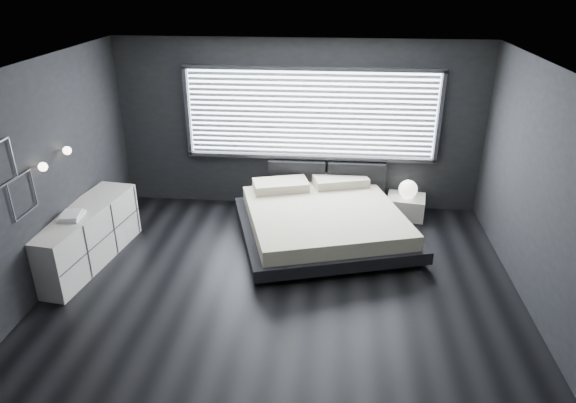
{
  "coord_description": "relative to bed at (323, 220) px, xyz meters",
  "views": [
    {
      "loc": [
        0.58,
        -5.41,
        3.78
      ],
      "look_at": [
        0.0,
        0.85,
        0.9
      ],
      "focal_mm": 32.0,
      "sensor_mm": 36.0,
      "label": 1
    }
  ],
  "objects": [
    {
      "name": "window",
      "position": [
        -0.27,
        1.14,
        1.31
      ],
      "size": [
        4.14,
        0.09,
        1.52
      ],
      "color": "white",
      "rests_on": "ground"
    },
    {
      "name": "headboard",
      "position": [
        0.01,
        1.08,
        0.27
      ],
      "size": [
        1.96,
        0.16,
        0.52
      ],
      "color": "black",
      "rests_on": "ground"
    },
    {
      "name": "wall_art_upper",
      "position": [
        -3.44,
        -2.11,
        1.55
      ],
      "size": [
        0.01,
        0.48,
        0.48
      ],
      "color": "#47474C",
      "rests_on": "ground"
    },
    {
      "name": "dresser",
      "position": [
        -3.25,
        -1.03,
        0.1
      ],
      "size": [
        0.81,
        2.04,
        0.8
      ],
      "color": "silver",
      "rests_on": "ground"
    },
    {
      "name": "book_stack",
      "position": [
        -3.26,
        -1.26,
        0.53
      ],
      "size": [
        0.3,
        0.38,
        0.07
      ],
      "color": "white",
      "rests_on": "dresser"
    },
    {
      "name": "wall_art_lower",
      "position": [
        -3.44,
        -1.86,
        1.08
      ],
      "size": [
        0.01,
        0.48,
        0.48
      ],
      "color": "#47474C",
      "rests_on": "ground"
    },
    {
      "name": "room",
      "position": [
        -0.47,
        -1.56,
        1.1
      ],
      "size": [
        6.04,
        6.0,
        2.8
      ],
      "color": "black",
      "rests_on": "ground"
    },
    {
      "name": "nightstand",
      "position": [
        1.34,
        0.86,
        -0.12
      ],
      "size": [
        0.68,
        0.59,
        0.35
      ],
      "primitive_type": "cube",
      "rotation": [
        0.0,
        0.0,
        -0.16
      ],
      "color": "silver",
      "rests_on": "ground"
    },
    {
      "name": "orb_lamp",
      "position": [
        1.35,
        0.82,
        0.21
      ],
      "size": [
        0.3,
        0.3,
        0.3
      ],
      "primitive_type": "sphere",
      "color": "white",
      "rests_on": "nightstand"
    },
    {
      "name": "sconce_far",
      "position": [
        -3.35,
        -0.91,
        1.3
      ],
      "size": [
        0.18,
        0.11,
        0.11
      ],
      "color": "silver",
      "rests_on": "ground"
    },
    {
      "name": "sconce_near",
      "position": [
        -3.35,
        -1.51,
        1.3
      ],
      "size": [
        0.18,
        0.11,
        0.11
      ],
      "color": "silver",
      "rests_on": "ground"
    },
    {
      "name": "bed",
      "position": [
        0.0,
        0.0,
        0.0
      ],
      "size": [
        3.02,
        2.94,
        0.64
      ],
      "color": "black",
      "rests_on": "ground"
    }
  ]
}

